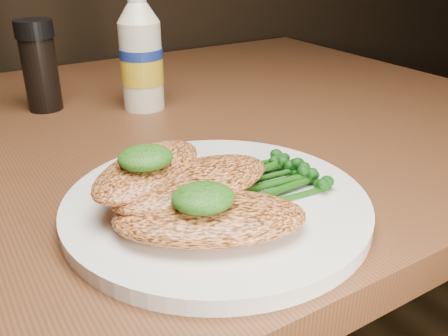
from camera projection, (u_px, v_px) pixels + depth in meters
plate at (216, 205)px, 0.45m from camera, size 0.28×0.28×0.01m
chicken_front at (210, 217)px, 0.39m from camera, size 0.18×0.15×0.03m
chicken_mid at (193, 183)px, 0.43m from camera, size 0.16×0.09×0.02m
chicken_back at (148, 169)px, 0.44m from camera, size 0.15×0.14×0.02m
pesto_front at (203, 198)px, 0.38m from camera, size 0.06×0.06×0.02m
pesto_back at (145, 158)px, 0.42m from camera, size 0.05×0.05×0.02m
broccolini_bundle at (257, 177)px, 0.46m from camera, size 0.16×0.14×0.02m
mayo_bottle at (141, 49)px, 0.69m from camera, size 0.07×0.07×0.17m
pepper_grinder at (40, 66)px, 0.70m from camera, size 0.06×0.06×0.13m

